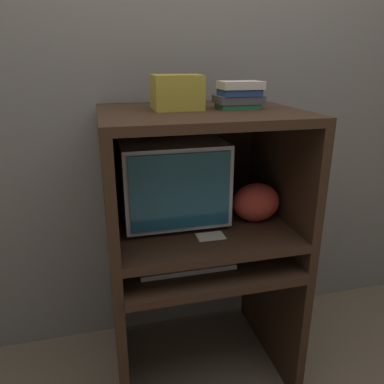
{
  "coord_description": "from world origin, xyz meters",
  "views": [
    {
      "loc": [
        -0.42,
        -1.17,
        1.5
      ],
      "look_at": [
        -0.03,
        0.34,
        0.95
      ],
      "focal_mm": 35.0,
      "sensor_mm": 36.0,
      "label": 1
    }
  ],
  "objects": [
    {
      "name": "hutch_upper",
      "position": [
        0.0,
        0.37,
        1.14
      ],
      "size": [
        0.83,
        0.68,
        0.5
      ],
      "color": "#382316",
      "rests_on": "desk_monitor_shelf"
    },
    {
      "name": "snack_bag",
      "position": [
        0.25,
        0.29,
        0.89
      ],
      "size": [
        0.22,
        0.16,
        0.18
      ],
      "color": "#BC382D",
      "rests_on": "desk_monitor_shelf"
    },
    {
      "name": "storage_box",
      "position": [
        -0.09,
        0.37,
        1.38
      ],
      "size": [
        0.2,
        0.17,
        0.14
      ],
      "color": "gold",
      "rests_on": "hutch_upper"
    },
    {
      "name": "mouse",
      "position": [
        0.17,
        0.2,
        0.69
      ],
      "size": [
        0.07,
        0.05,
        0.03
      ],
      "color": "#28282B",
      "rests_on": "desk_base"
    },
    {
      "name": "paper_card",
      "position": [
        0.01,
        0.18,
        0.81
      ],
      "size": [
        0.12,
        0.07,
        0.0
      ],
      "color": "beige",
      "rests_on": "desk_monitor_shelf"
    },
    {
      "name": "crt_monitor",
      "position": [
        -0.11,
        0.42,
        1.0
      ],
      "size": [
        0.45,
        0.43,
        0.37
      ],
      "color": "#B2B2B7",
      "rests_on": "desk_monitor_shelf"
    },
    {
      "name": "desk_base",
      "position": [
        0.0,
        0.3,
        0.41
      ],
      "size": [
        0.83,
        0.7,
        0.68
      ],
      "color": "#382316",
      "rests_on": "ground_plane"
    },
    {
      "name": "keyboard",
      "position": [
        -0.1,
        0.19,
        0.69
      ],
      "size": [
        0.4,
        0.17,
        0.03
      ],
      "color": "beige",
      "rests_on": "desk_base"
    },
    {
      "name": "desk_monitor_shelf",
      "position": [
        0.0,
        0.34,
        0.78
      ],
      "size": [
        0.83,
        0.68,
        0.13
      ],
      "color": "#382316",
      "rests_on": "desk_base"
    },
    {
      "name": "book_stack",
      "position": [
        0.17,
        0.34,
        1.37
      ],
      "size": [
        0.19,
        0.15,
        0.11
      ],
      "color": "#236638",
      "rests_on": "hutch_upper"
    },
    {
      "name": "wall_back",
      "position": [
        0.0,
        0.74,
        1.3
      ],
      "size": [
        6.0,
        0.06,
        2.6
      ],
      "color": "gray",
      "rests_on": "ground_plane"
    }
  ]
}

